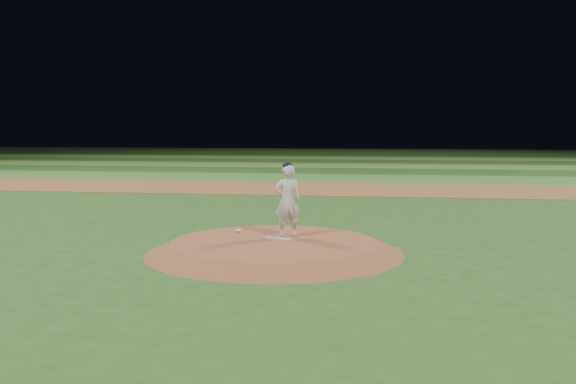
{
  "coord_description": "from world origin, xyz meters",
  "views": [
    {
      "loc": [
        2.26,
        -13.34,
        2.73
      ],
      "look_at": [
        0.0,
        2.0,
        1.1
      ],
      "focal_mm": 40.0,
      "sensor_mm": 36.0,
      "label": 1
    }
  ],
  "objects": [
    {
      "name": "ground",
      "position": [
        0.0,
        0.0,
        0.0
      ],
      "size": [
        120.0,
        120.0,
        0.0
      ],
      "primitive_type": "plane",
      "color": "#28511A",
      "rests_on": "ground"
    },
    {
      "name": "infield_dirt_band",
      "position": [
        0.0,
        14.0,
        0.01
      ],
      "size": [
        70.0,
        6.0,
        0.02
      ],
      "primitive_type": "cube",
      "color": "brown",
      "rests_on": "ground"
    },
    {
      "name": "outfield_stripe_0",
      "position": [
        0.0,
        19.5,
        0.01
      ],
      "size": [
        70.0,
        5.0,
        0.02
      ],
      "primitive_type": "cube",
      "color": "#377129",
      "rests_on": "ground"
    },
    {
      "name": "outfield_stripe_1",
      "position": [
        0.0,
        24.5,
        0.01
      ],
      "size": [
        70.0,
        5.0,
        0.02
      ],
      "primitive_type": "cube",
      "color": "#1C4917",
      "rests_on": "ground"
    },
    {
      "name": "outfield_stripe_2",
      "position": [
        0.0,
        29.5,
        0.01
      ],
      "size": [
        70.0,
        5.0,
        0.02
      ],
      "primitive_type": "cube",
      "color": "#45782B",
      "rests_on": "ground"
    },
    {
      "name": "outfield_stripe_3",
      "position": [
        0.0,
        34.5,
        0.01
      ],
      "size": [
        70.0,
        5.0,
        0.02
      ],
      "primitive_type": "cube",
      "color": "#224415",
      "rests_on": "ground"
    },
    {
      "name": "outfield_stripe_4",
      "position": [
        0.0,
        39.5,
        0.01
      ],
      "size": [
        70.0,
        5.0,
        0.02
      ],
      "primitive_type": "cube",
      "color": "#3D7A2C",
      "rests_on": "ground"
    },
    {
      "name": "outfield_stripe_5",
      "position": [
        0.0,
        44.5,
        0.01
      ],
      "size": [
        70.0,
        5.0,
        0.02
      ],
      "primitive_type": "cube",
      "color": "#194315",
      "rests_on": "ground"
    },
    {
      "name": "pitchers_mound",
      "position": [
        0.0,
        0.0,
        0.12
      ],
      "size": [
        5.5,
        5.5,
        0.25
      ],
      "primitive_type": "cone",
      "color": "brown",
      "rests_on": "ground"
    },
    {
      "name": "pitching_rubber",
      "position": [
        0.05,
        0.22,
        0.27
      ],
      "size": [
        0.64,
        0.39,
        0.03
      ],
      "primitive_type": "cube",
      "rotation": [
        0.0,
        0.0,
        -0.39
      ],
      "color": "beige",
      "rests_on": "pitchers_mound"
    },
    {
      "name": "rosin_bag",
      "position": [
        -1.01,
        1.03,
        0.29
      ],
      "size": [
        0.13,
        0.13,
        0.07
      ],
      "primitive_type": "ellipsoid",
      "color": "white",
      "rests_on": "pitchers_mound"
    },
    {
      "name": "pitcher_on_mound",
      "position": [
        0.2,
        0.57,
        1.07
      ],
      "size": [
        0.68,
        0.56,
        1.66
      ],
      "color": "silver",
      "rests_on": "pitchers_mound"
    }
  ]
}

